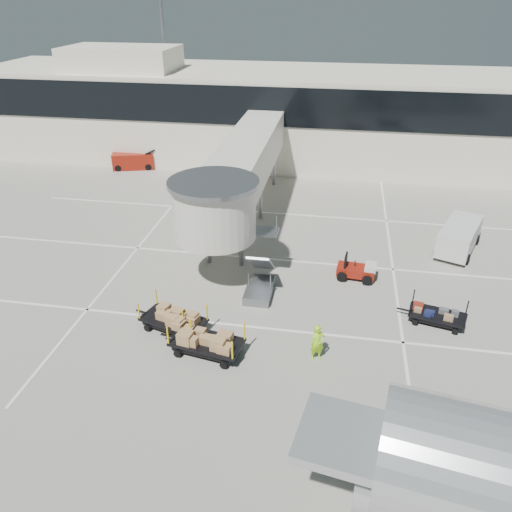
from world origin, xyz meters
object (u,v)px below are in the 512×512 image
object	(u,v)px
suitcase_cart	(436,315)
ground_worker	(317,343)
box_cart_far	(173,319)
belt_loader	(134,161)
baggage_tug	(357,270)
minivan	(460,234)
box_cart_near	(205,342)

from	to	relation	value
suitcase_cart	ground_worker	world-z (taller)	ground_worker
box_cart_far	belt_loader	bearing A→B (deg)	133.11
baggage_tug	minivan	distance (m)	7.94
box_cart_near	ground_worker	distance (m)	5.07
suitcase_cart	box_cart_far	world-z (taller)	box_cart_far
box_cart_near	ground_worker	xyz separation A→B (m)	(5.04, 0.42, 0.29)
box_cart_near	belt_loader	distance (m)	27.63
box_cart_far	suitcase_cart	bearing A→B (deg)	29.13
baggage_tug	minivan	xyz separation A→B (m)	(6.37, 4.72, 0.54)
box_cart_far	minivan	xyz separation A→B (m)	(15.24, 11.18, 0.45)
ground_worker	belt_loader	size ratio (longest dim) A/B	0.43
ground_worker	box_cart_far	bearing A→B (deg)	148.21
baggage_tug	belt_loader	distance (m)	25.90
baggage_tug	box_cart_near	distance (m)	10.44
baggage_tug	suitcase_cart	bearing A→B (deg)	-37.82
suitcase_cart	box_cart_far	size ratio (longest dim) A/B	0.86
suitcase_cart	minivan	size ratio (longest dim) A/B	0.68
baggage_tug	minivan	world-z (taller)	minivan
box_cart_far	ground_worker	size ratio (longest dim) A/B	2.19
baggage_tug	ground_worker	world-z (taller)	ground_worker
suitcase_cart	minivan	world-z (taller)	minivan
minivan	belt_loader	size ratio (longest dim) A/B	1.20
box_cart_near	ground_worker	size ratio (longest dim) A/B	2.28
box_cart_far	box_cart_near	bearing A→B (deg)	-18.11
minivan	box_cart_far	bearing A→B (deg)	-121.99
suitcase_cart	ground_worker	distance (m)	6.80
baggage_tug	box_cart_near	bearing A→B (deg)	-124.81
minivan	belt_loader	distance (m)	28.89
ground_worker	suitcase_cart	bearing A→B (deg)	9.65
box_cart_near	suitcase_cart	bearing A→B (deg)	31.32
box_cart_far	ground_worker	bearing A→B (deg)	8.96
box_cart_far	belt_loader	world-z (taller)	belt_loader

